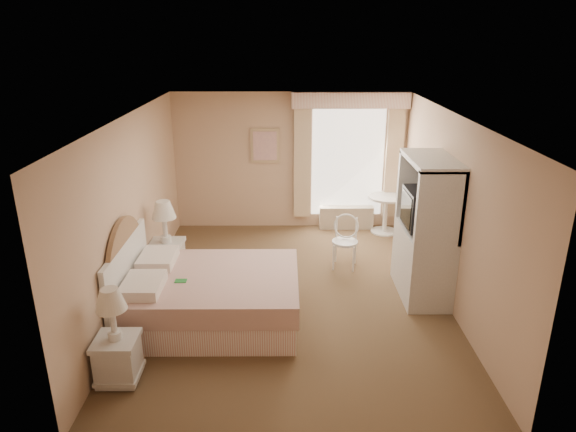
{
  "coord_description": "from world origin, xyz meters",
  "views": [
    {
      "loc": [
        -0.09,
        -6.38,
        3.49
      ],
      "look_at": [
        -0.05,
        0.3,
        1.08
      ],
      "focal_mm": 32.0,
      "sensor_mm": 36.0,
      "label": 1
    }
  ],
  "objects_px": {
    "bed": "(204,295)",
    "nightstand_far": "(167,250)",
    "round_table": "(386,208)",
    "armoire": "(425,240)",
    "cafe_chair": "(345,237)",
    "nightstand_near": "(117,348)"
  },
  "relations": [
    {
      "from": "bed",
      "to": "round_table",
      "type": "height_order",
      "value": "bed"
    },
    {
      "from": "bed",
      "to": "cafe_chair",
      "type": "distance_m",
      "value": 2.56
    },
    {
      "from": "bed",
      "to": "nightstand_far",
      "type": "relative_size",
      "value": 1.81
    },
    {
      "from": "nightstand_near",
      "to": "nightstand_far",
      "type": "distance_m",
      "value": 2.42
    },
    {
      "from": "round_table",
      "to": "cafe_chair",
      "type": "bearing_deg",
      "value": -122.2
    },
    {
      "from": "bed",
      "to": "cafe_chair",
      "type": "relative_size",
      "value": 2.58
    },
    {
      "from": "bed",
      "to": "nightstand_far",
      "type": "xyz_separation_m",
      "value": [
        -0.72,
        1.22,
        0.09
      ]
    },
    {
      "from": "nightstand_near",
      "to": "round_table",
      "type": "height_order",
      "value": "nightstand_near"
    },
    {
      "from": "bed",
      "to": "nightstand_far",
      "type": "height_order",
      "value": "bed"
    },
    {
      "from": "round_table",
      "to": "armoire",
      "type": "relative_size",
      "value": 0.36
    },
    {
      "from": "bed",
      "to": "cafe_chair",
      "type": "bearing_deg",
      "value": 39.69
    },
    {
      "from": "bed",
      "to": "round_table",
      "type": "bearing_deg",
      "value": 46.83
    },
    {
      "from": "nightstand_near",
      "to": "cafe_chair",
      "type": "relative_size",
      "value": 1.28
    },
    {
      "from": "nightstand_near",
      "to": "armoire",
      "type": "distance_m",
      "value": 4.14
    },
    {
      "from": "nightstand_far",
      "to": "cafe_chair",
      "type": "distance_m",
      "value": 2.72
    },
    {
      "from": "armoire",
      "to": "nightstand_far",
      "type": "bearing_deg",
      "value": 171.92
    },
    {
      "from": "nightstand_far",
      "to": "armoire",
      "type": "relative_size",
      "value": 0.61
    },
    {
      "from": "nightstand_far",
      "to": "nightstand_near",
      "type": "bearing_deg",
      "value": -90.0
    },
    {
      "from": "nightstand_near",
      "to": "armoire",
      "type": "bearing_deg",
      "value": 27.53
    },
    {
      "from": "round_table",
      "to": "armoire",
      "type": "bearing_deg",
      "value": -88.1
    },
    {
      "from": "bed",
      "to": "cafe_chair",
      "type": "height_order",
      "value": "bed"
    },
    {
      "from": "nightstand_far",
      "to": "armoire",
      "type": "bearing_deg",
      "value": -8.08
    }
  ]
}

